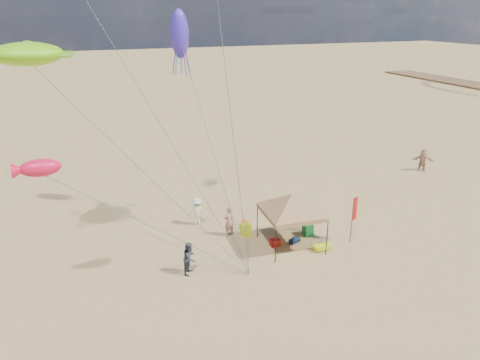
{
  "coord_description": "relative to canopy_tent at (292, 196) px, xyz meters",
  "views": [
    {
      "loc": [
        -7.85,
        -16.85,
        12.11
      ],
      "look_at": [
        0.0,
        3.0,
        4.0
      ],
      "focal_mm": 33.47,
      "sensor_mm": 36.0,
      "label": 1
    }
  ],
  "objects": [
    {
      "name": "person_near_b",
      "position": [
        -5.85,
        -0.64,
        -2.14
      ],
      "size": [
        1.0,
        1.03,
        1.67
      ],
      "primitive_type": "imported",
      "rotation": [
        0.0,
        0.0,
        0.9
      ],
      "color": "#333C46",
      "rests_on": "ground"
    },
    {
      "name": "crate_grey",
      "position": [
        1.58,
        -0.78,
        -2.84
      ],
      "size": [
        0.34,
        0.3,
        0.28
      ],
      "primitive_type": "cube",
      "color": "slate",
      "rests_on": "ground"
    },
    {
      "name": "bag_navy",
      "position": [
        0.34,
        0.13,
        -2.8
      ],
      "size": [
        0.69,
        0.54,
        0.36
      ],
      "primitive_type": "cylinder",
      "rotation": [
        0.0,
        1.57,
        0.35
      ],
      "color": "#0C1D39",
      "rests_on": "ground"
    },
    {
      "name": "beach_cart",
      "position": [
        1.33,
        -1.07,
        -2.78
      ],
      "size": [
        0.9,
        0.5,
        0.24
      ],
      "primitive_type": "cube",
      "color": "#CDE919",
      "rests_on": "ground"
    },
    {
      "name": "chair_green",
      "position": [
        1.49,
        0.71,
        -2.63
      ],
      "size": [
        0.5,
        0.5,
        0.7
      ],
      "primitive_type": "cube",
      "color": "#167D32",
      "rests_on": "ground"
    },
    {
      "name": "cooler_red",
      "position": [
        -0.79,
        0.29,
        -2.79
      ],
      "size": [
        0.54,
        0.38,
        0.38
      ],
      "primitive_type": "cube",
      "color": "#A5160D",
      "rests_on": "ground"
    },
    {
      "name": "fish_kite",
      "position": [
        -11.8,
        -0.36,
        3.18
      ],
      "size": [
        1.7,
        0.97,
        0.72
      ],
      "primitive_type": "ellipsoid",
      "rotation": [
        0.0,
        0.0,
        -0.1
      ],
      "color": "#F51442",
      "rests_on": "ground"
    },
    {
      "name": "feather_flag",
      "position": [
        3.44,
        -0.8,
        -1.17
      ],
      "size": [
        0.39,
        0.18,
        2.69
      ],
      "color": "black",
      "rests_on": "ground"
    },
    {
      "name": "person_far_c",
      "position": [
        15.59,
        7.06,
        -2.08
      ],
      "size": [
        1.68,
        1.37,
        1.8
      ],
      "primitive_type": "imported",
      "rotation": [
        0.0,
        0.0,
        5.69
      ],
      "color": "tan",
      "rests_on": "ground"
    },
    {
      "name": "turtle_kite",
      "position": [
        -11.85,
        3.93,
        7.28
      ],
      "size": [
        3.88,
        3.49,
        1.07
      ],
      "primitive_type": "ellipsoid",
      "rotation": [
        0.0,
        0.0,
        0.34
      ],
      "color": "#81DF13",
      "rests_on": "ground"
    },
    {
      "name": "person_near_c",
      "position": [
        -4.0,
        4.38,
        -2.12
      ],
      "size": [
        1.21,
        0.85,
        1.71
      ],
      "primitive_type": "imported",
      "rotation": [
        0.0,
        0.0,
        2.93
      ],
      "color": "white",
      "rests_on": "ground"
    },
    {
      "name": "bag_orange",
      "position": [
        -1.49,
        3.0,
        -2.8
      ],
      "size": [
        0.54,
        0.69,
        0.36
      ],
      "primitive_type": "cylinder",
      "rotation": [
        0.0,
        1.57,
        1.22
      ],
      "color": "orange",
      "rests_on": "ground"
    },
    {
      "name": "cooler_blue",
      "position": [
        2.02,
        3.1,
        -2.79
      ],
      "size": [
        0.54,
        0.38,
        0.38
      ],
      "primitive_type": "cube",
      "color": "#121E99",
      "rests_on": "ground"
    },
    {
      "name": "person_near_a",
      "position": [
        -2.72,
        2.37,
        -2.08
      ],
      "size": [
        0.76,
        0.63,
        1.8
      ],
      "primitive_type": "imported",
      "rotation": [
        0.0,
        0.0,
        3.49
      ],
      "color": "tan",
      "rests_on": "ground"
    },
    {
      "name": "squid_kite",
      "position": [
        -3.99,
        6.68,
        7.9
      ],
      "size": [
        1.06,
        1.06,
        2.69
      ],
      "primitive_type": "ellipsoid",
      "rotation": [
        0.0,
        0.0,
        0.02
      ],
      "color": "#482DD4",
      "rests_on": "ground"
    },
    {
      "name": "canopy_tent",
      "position": [
        0.0,
        0.0,
        0.0
      ],
      "size": [
        5.78,
        5.78,
        3.58
      ],
      "color": "black",
      "rests_on": "ground"
    },
    {
      "name": "ground",
      "position": [
        -2.71,
        -2.33,
        -2.98
      ],
      "size": [
        280.0,
        280.0,
        0.0
      ],
      "primitive_type": "plane",
      "color": "tan",
      "rests_on": "ground"
    },
    {
      "name": "chair_yellow",
      "position": [
        -1.82,
        2.0,
        -2.63
      ],
      "size": [
        0.5,
        0.5,
        0.7
      ],
      "primitive_type": "cube",
      "color": "#E3FF1C",
      "rests_on": "ground"
    }
  ]
}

